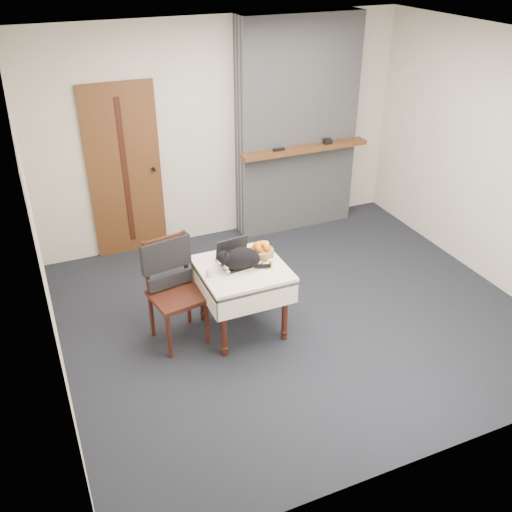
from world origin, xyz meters
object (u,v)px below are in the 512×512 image
(door, at_px, (125,172))
(cream_jar, at_px, (210,273))
(laptop, at_px, (236,258))
(chair, at_px, (171,276))
(cat, at_px, (241,259))
(side_table, at_px, (242,277))
(fruit_basket, at_px, (262,250))
(pill_bottle, at_px, (271,263))

(door, relative_size, cream_jar, 28.16)
(laptop, bearing_deg, chair, 162.69)
(cat, height_order, cream_jar, cat)
(side_table, xyz_separation_m, laptop, (-0.03, 0.07, 0.17))
(fruit_basket, bearing_deg, laptop, -168.72)
(door, bearing_deg, cat, -73.31)
(laptop, height_order, pill_bottle, laptop)
(side_table, bearing_deg, pill_bottle, -22.65)
(cream_jar, height_order, chair, chair)
(door, bearing_deg, side_table, -72.76)
(door, distance_m, cream_jar, 2.07)
(side_table, distance_m, cat, 0.22)
(door, height_order, chair, door)
(cat, xyz_separation_m, chair, (-0.61, 0.21, -0.15))
(side_table, xyz_separation_m, pill_bottle, (0.24, -0.10, 0.15))
(laptop, distance_m, fruit_basket, 0.29)
(cream_jar, relative_size, fruit_basket, 0.31)
(fruit_basket, xyz_separation_m, chair, (-0.87, 0.06, -0.10))
(cat, bearing_deg, pill_bottle, -17.50)
(cream_jar, bearing_deg, pill_bottle, -6.28)
(pill_bottle, relative_size, fruit_basket, 0.33)
(cat, height_order, chair, chair)
(side_table, relative_size, pill_bottle, 10.22)
(laptop, relative_size, cat, 0.72)
(door, xyz_separation_m, laptop, (0.59, -1.92, -0.24))
(laptop, bearing_deg, cream_jar, -165.52)
(door, relative_size, chair, 1.96)
(pill_bottle, height_order, fruit_basket, fruit_basket)
(cat, height_order, fruit_basket, cat)
(side_table, height_order, chair, chair)
(side_table, relative_size, cat, 1.60)
(cat, xyz_separation_m, cream_jar, (-0.31, -0.02, -0.07))
(laptop, height_order, chair, chair)
(fruit_basket, distance_m, chair, 0.88)
(door, distance_m, fruit_basket, 2.08)
(cream_jar, bearing_deg, laptop, 20.81)
(cream_jar, bearing_deg, chair, 142.93)
(pill_bottle, bearing_deg, chair, 161.57)
(fruit_basket, bearing_deg, side_table, -152.89)
(door, distance_m, laptop, 2.03)
(cream_jar, relative_size, pill_bottle, 0.93)
(side_table, distance_m, fruit_basket, 0.33)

